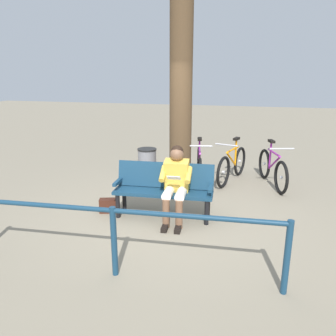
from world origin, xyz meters
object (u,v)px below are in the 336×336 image
at_px(bench, 164,186).
at_px(bicycle_green, 232,165).
at_px(person_reading, 176,180).
at_px(bicycle_red, 272,169).
at_px(litter_bin, 147,165).
at_px(bicycle_blue, 199,166).
at_px(handbag, 109,206).
at_px(tree_trunk, 181,85).

relative_size(bench, bicycle_green, 1.00).
bearing_deg(person_reading, bench, -36.94).
bearing_deg(bicycle_red, bench, -58.25).
relative_size(litter_bin, bicycle_blue, 0.44).
distance_m(handbag, bicycle_green, 2.96).
xyz_separation_m(bicycle_red, bicycle_blue, (1.52, 0.15, 0.00)).
relative_size(handbag, bicycle_green, 0.18).
height_order(bicycle_red, bicycle_blue, same).
height_order(handbag, bicycle_blue, bicycle_blue).
distance_m(handbag, litter_bin, 1.79).
height_order(person_reading, litter_bin, person_reading).
height_order(person_reading, bicycle_red, person_reading).
bearing_deg(handbag, litter_bin, -93.27).
xyz_separation_m(tree_trunk, bicycle_green, (-1.02, -0.63, -1.69)).
relative_size(litter_bin, bicycle_red, 0.45).
height_order(bench, litter_bin, bench).
distance_m(tree_trunk, litter_bin, 1.85).
relative_size(bench, bicycle_blue, 0.98).
xyz_separation_m(tree_trunk, bicycle_blue, (-0.33, -0.39, -1.69)).
relative_size(handbag, litter_bin, 0.41).
xyz_separation_m(person_reading, tree_trunk, (0.31, -1.65, 1.39)).
height_order(handbag, tree_trunk, tree_trunk).
bearing_deg(bench, bicycle_green, -118.41).
relative_size(bench, handbag, 5.44).
height_order(handbag, bicycle_green, bicycle_green).
bearing_deg(person_reading, bicycle_red, -129.69).
height_order(handbag, litter_bin, litter_bin).
distance_m(bicycle_green, bicycle_blue, 0.72).
bearing_deg(bicycle_blue, person_reading, -11.73).
relative_size(handbag, bicycle_red, 0.18).
height_order(bicycle_red, bicycle_green, same).
bearing_deg(handbag, bicycle_green, -129.50).
height_order(person_reading, tree_trunk, tree_trunk).
distance_m(tree_trunk, bicycle_green, 2.07).
xyz_separation_m(person_reading, bicycle_red, (-1.54, -2.19, -0.31)).
bearing_deg(litter_bin, tree_trunk, 171.01).
bearing_deg(bicycle_green, person_reading, -1.60).
bearing_deg(handbag, tree_trunk, -117.45).
relative_size(tree_trunk, litter_bin, 5.63).
relative_size(handbag, tree_trunk, 0.07).
bearing_deg(tree_trunk, litter_bin, -8.99).
height_order(bench, handbag, bench).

